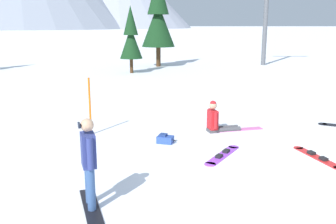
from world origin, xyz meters
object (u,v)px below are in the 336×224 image
at_px(snowboarder_midground, 218,121).
at_px(loose_snowboard_near_right, 317,157).
at_px(backpack_blue, 165,139).
at_px(pine_tree_short, 131,37).
at_px(loose_snowboard_near_left, 223,155).
at_px(snowboarder_foreground, 89,162).
at_px(pine_tree_broad, 158,17).
at_px(trail_marker_pole, 90,107).

bearing_deg(snowboarder_midground, loose_snowboard_near_right, -46.38).
height_order(backpack_blue, pine_tree_short, pine_tree_short).
bearing_deg(pine_tree_short, loose_snowboard_near_right, -68.58).
relative_size(loose_snowboard_near_left, backpack_blue, 3.14).
xyz_separation_m(snowboarder_foreground, backpack_blue, (1.28, 3.95, -0.78)).
bearing_deg(backpack_blue, pine_tree_broad, 93.04).
bearing_deg(pine_tree_short, backpack_blue, -80.19).
relative_size(snowboarder_foreground, loose_snowboard_near_left, 0.99).
height_order(snowboarder_foreground, snowboarder_midground, snowboarder_foreground).
height_order(pine_tree_short, pine_tree_broad, pine_tree_broad).
xyz_separation_m(snowboarder_midground, backpack_blue, (-1.63, -1.22, -0.24)).
xyz_separation_m(snowboarder_foreground, snowboarder_midground, (2.91, 5.17, -0.55)).
bearing_deg(snowboarder_foreground, pine_tree_short, 94.18).
bearing_deg(snowboarder_foreground, trail_marker_pole, 102.11).
bearing_deg(pine_tree_short, loose_snowboard_near_left, -75.83).
height_order(trail_marker_pole, pine_tree_broad, pine_tree_broad).
relative_size(loose_snowboard_near_left, pine_tree_broad, 0.25).
bearing_deg(loose_snowboard_near_right, loose_snowboard_near_left, 177.16).
relative_size(snowboarder_foreground, trail_marker_pole, 0.97).
height_order(snowboarder_foreground, loose_snowboard_near_right, snowboarder_foreground).
xyz_separation_m(loose_snowboard_near_right, pine_tree_broad, (-4.96, 20.98, 3.80)).
bearing_deg(snowboarder_midground, loose_snowboard_near_left, -92.78).
height_order(snowboarder_foreground, pine_tree_short, pine_tree_short).
xyz_separation_m(snowboarder_foreground, trail_marker_pole, (-1.02, 4.77, -0.02)).
height_order(loose_snowboard_near_left, loose_snowboard_near_right, same).
relative_size(snowboarder_midground, pine_tree_short, 0.41).
height_order(snowboarder_midground, backpack_blue, snowboarder_midground).
bearing_deg(pine_tree_short, snowboarder_foreground, -85.82).
bearing_deg(loose_snowboard_near_left, snowboarder_midground, 87.22).
xyz_separation_m(backpack_blue, pine_tree_short, (-2.72, 15.72, 2.34)).
relative_size(snowboarder_midground, trail_marker_pole, 1.05).
distance_m(loose_snowboard_near_left, backpack_blue, 1.85).
distance_m(snowboarder_foreground, loose_snowboard_near_right, 5.95).
bearing_deg(loose_snowboard_near_right, backpack_blue, 163.27).
xyz_separation_m(loose_snowboard_near_left, pine_tree_broad, (-2.57, 20.86, 3.80)).
height_order(loose_snowboard_near_left, trail_marker_pole, trail_marker_pole).
bearing_deg(snowboarder_midground, backpack_blue, -143.23).
distance_m(backpack_blue, pine_tree_short, 16.12).
bearing_deg(backpack_blue, pine_tree_short, 99.81).
relative_size(snowboarder_foreground, snowboarder_midground, 0.92).
distance_m(snowboarder_foreground, pine_tree_short, 19.78).
height_order(snowboarder_midground, loose_snowboard_near_left, snowboarder_midground).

